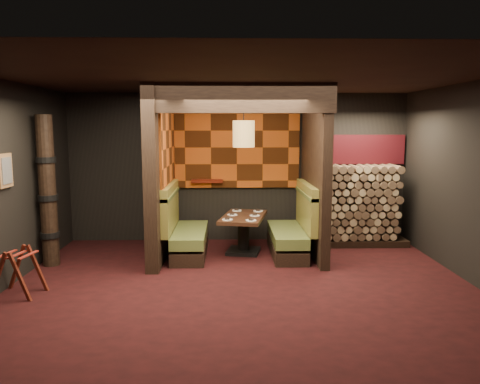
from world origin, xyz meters
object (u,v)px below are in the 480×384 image
booth_bench_left (184,232)px  booth_bench_right (293,232)px  totem_column (48,192)px  firewood_stack (360,205)px  pendant_lamp (244,134)px  luggage_rack (18,270)px  dining_table (243,228)px

booth_bench_left → booth_bench_right: size_ratio=1.00×
booth_bench_right → booth_bench_left: bearing=180.0°
booth_bench_left → booth_bench_right: (1.89, 0.00, 0.00)m
totem_column → firewood_stack: (5.33, 1.25, -0.44)m
pendant_lamp → booth_bench_right: bearing=-4.0°
booth_bench_right → luggage_rack: booth_bench_right is taller
firewood_stack → luggage_rack: bearing=-153.7°
pendant_lamp → totem_column: 3.31m
dining_table → pendant_lamp: (-0.00, -0.05, 1.65)m
dining_table → luggage_rack: (-3.04, -2.01, -0.10)m
luggage_rack → firewood_stack: (5.25, 2.60, 0.42)m
pendant_lamp → luggage_rack: size_ratio=1.44×
booth_bench_right → luggage_rack: bearing=-154.0°
booth_bench_right → totem_column: 4.10m
booth_bench_right → firewood_stack: firewood_stack is taller
booth_bench_left → firewood_stack: size_ratio=0.92×
dining_table → booth_bench_left: bearing=-173.9°
booth_bench_left → totem_column: size_ratio=0.67×
booth_bench_right → dining_table: (-0.86, 0.11, 0.04)m
booth_bench_left → pendant_lamp: bearing=3.3°
firewood_stack → totem_column: bearing=-166.8°
dining_table → luggage_rack: bearing=-146.5°
totem_column → pendant_lamp: bearing=11.0°
dining_table → pendant_lamp: size_ratio=1.40×
booth_bench_left → luggage_rack: booth_bench_left is taller
firewood_stack → pendant_lamp: bearing=-163.9°
booth_bench_right → totem_column: bearing=-172.1°
booth_bench_left → booth_bench_right: bearing=0.0°
pendant_lamp → booth_bench_left: bearing=-176.7°
pendant_lamp → luggage_rack: bearing=-147.2°
luggage_rack → firewood_stack: size_ratio=0.40×
booth_bench_right → firewood_stack: (1.35, 0.70, 0.35)m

